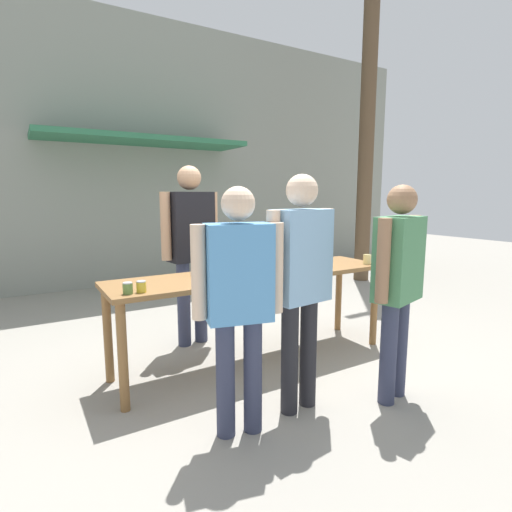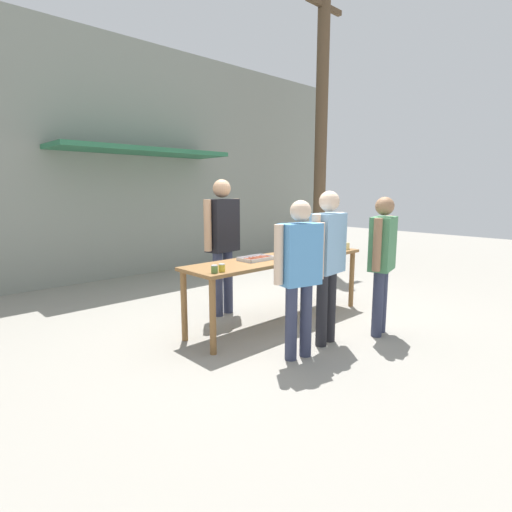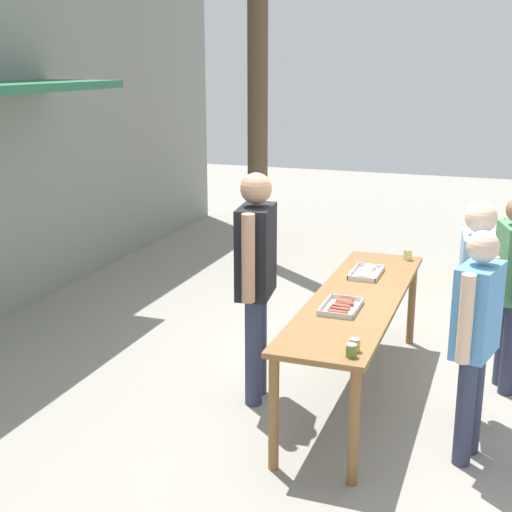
# 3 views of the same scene
# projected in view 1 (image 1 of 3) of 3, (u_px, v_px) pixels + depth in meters

# --- Properties ---
(ground_plane) EXTENTS (24.00, 24.00, 0.00)m
(ground_plane) POSITION_uv_depth(u_px,v_px,m) (256.00, 360.00, 3.77)
(ground_plane) COLOR gray
(building_facade_back) EXTENTS (12.00, 1.11, 4.50)m
(building_facade_back) POSITION_uv_depth(u_px,v_px,m) (136.00, 153.00, 6.80)
(building_facade_back) COLOR gray
(building_facade_back) RESTS_ON ground
(serving_table) EXTENTS (2.67, 0.66, 0.85)m
(serving_table) POSITION_uv_depth(u_px,v_px,m) (256.00, 283.00, 3.66)
(serving_table) COLOR brown
(serving_table) RESTS_ON ground
(food_tray_sausages) EXTENTS (0.41, 0.26, 0.04)m
(food_tray_sausages) POSITION_uv_depth(u_px,v_px,m) (218.00, 274.00, 3.50)
(food_tray_sausages) COLOR silver
(food_tray_sausages) RESTS_ON serving_table
(food_tray_buns) EXTENTS (0.44, 0.24, 0.06)m
(food_tray_buns) POSITION_uv_depth(u_px,v_px,m) (303.00, 263.00, 3.97)
(food_tray_buns) COLOR silver
(food_tray_buns) RESTS_ON serving_table
(condiment_jar_mustard) EXTENTS (0.07, 0.07, 0.08)m
(condiment_jar_mustard) POSITION_uv_depth(u_px,v_px,m) (128.00, 288.00, 2.84)
(condiment_jar_mustard) COLOR #567A38
(condiment_jar_mustard) RESTS_ON serving_table
(condiment_jar_ketchup) EXTENTS (0.07, 0.07, 0.08)m
(condiment_jar_ketchup) POSITION_uv_depth(u_px,v_px,m) (141.00, 287.00, 2.89)
(condiment_jar_ketchup) COLOR gold
(condiment_jar_ketchup) RESTS_ON serving_table
(beer_cup) EXTENTS (0.08, 0.08, 0.10)m
(beer_cup) POSITION_uv_depth(u_px,v_px,m) (367.00, 259.00, 4.06)
(beer_cup) COLOR #DBC67A
(beer_cup) RESTS_ON serving_table
(person_server_behind_table) EXTENTS (0.64, 0.30, 1.84)m
(person_server_behind_table) POSITION_uv_depth(u_px,v_px,m) (191.00, 240.00, 4.05)
(person_server_behind_table) COLOR #333851
(person_server_behind_table) RESTS_ON ground
(person_customer_holding_hotdog) EXTENTS (0.57, 0.31, 1.60)m
(person_customer_holding_hotdog) POSITION_uv_depth(u_px,v_px,m) (239.00, 292.00, 2.49)
(person_customer_holding_hotdog) COLOR #333851
(person_customer_holding_hotdog) RESTS_ON ground
(person_customer_with_cup) EXTENTS (0.57, 0.33, 1.62)m
(person_customer_with_cup) POSITION_uv_depth(u_px,v_px,m) (398.00, 275.00, 2.93)
(person_customer_with_cup) COLOR #333851
(person_customer_with_cup) RESTS_ON ground
(person_customer_waiting_in_line) EXTENTS (0.59, 0.27, 1.69)m
(person_customer_waiting_in_line) POSITION_uv_depth(u_px,v_px,m) (301.00, 273.00, 2.78)
(person_customer_waiting_in_line) COLOR #232328
(person_customer_waiting_in_line) RESTS_ON ground
(utility_pole) EXTENTS (1.10, 0.26, 6.19)m
(utility_pole) POSITION_uv_depth(u_px,v_px,m) (368.00, 101.00, 6.87)
(utility_pole) COLOR brown
(utility_pole) RESTS_ON ground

